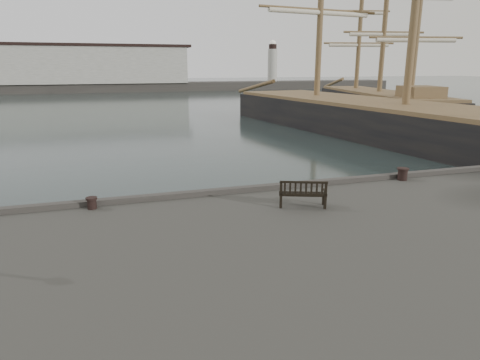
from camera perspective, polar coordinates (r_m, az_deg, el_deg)
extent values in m
plane|color=black|center=(15.87, -0.18, -6.86)|extent=(400.00, 400.00, 0.00)
cube|color=#383530|center=(106.26, -15.54, 11.83)|extent=(140.00, 8.00, 2.00)
cube|color=#B0AEA3|center=(106.11, -20.18, 14.17)|extent=(46.00, 9.00, 8.00)
cube|color=black|center=(106.20, -20.40, 16.48)|extent=(48.00, 9.50, 0.60)
cylinder|color=#B0AEA3|center=(114.22, 4.34, 15.01)|extent=(2.40, 2.40, 8.00)
sphere|color=silver|center=(114.35, 4.40, 17.72)|extent=(1.61, 1.61, 1.61)
cube|color=black|center=(13.71, 8.35, -1.86)|extent=(1.57, 1.02, 0.04)
cube|color=black|center=(13.44, 8.45, -1.22)|extent=(1.41, 0.59, 0.45)
cube|color=black|center=(13.78, 8.31, -2.68)|extent=(1.46, 0.91, 0.41)
cylinder|color=black|center=(14.19, -19.16, -2.92)|extent=(0.44, 0.44, 0.37)
cylinder|color=black|center=(17.93, 20.86, 0.75)|extent=(0.47, 0.47, 0.48)
cube|color=black|center=(37.62, 20.85, 5.66)|extent=(14.62, 44.32, 4.35)
cube|color=brown|center=(37.35, 21.19, 9.18)|extent=(14.07, 43.39, 0.30)
cube|color=black|center=(57.44, 17.87, 8.81)|extent=(12.28, 29.90, 4.18)
cube|color=brown|center=(57.27, 18.05, 11.03)|extent=(11.85, 29.26, 0.30)
cylinder|color=brown|center=(50.05, 22.78, 20.19)|extent=(0.58, 0.58, 17.75)
cylinder|color=brown|center=(57.60, 18.93, 21.27)|extent=(0.58, 0.58, 20.88)
cylinder|color=brown|center=(65.04, 15.76, 19.58)|extent=(0.58, 0.58, 18.38)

